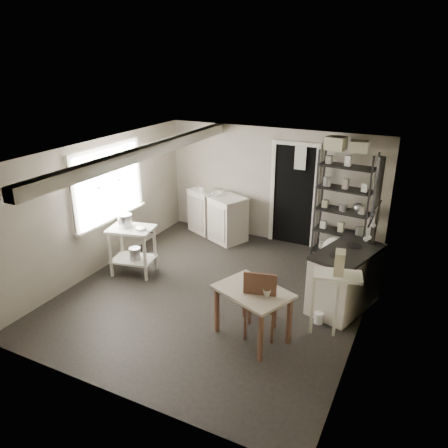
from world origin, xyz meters
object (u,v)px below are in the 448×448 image
at_px(prep_table, 133,252).
at_px(shelf_rack, 343,211).
at_px(stockpot, 125,222).
at_px(chair, 261,303).
at_px(work_table, 252,313).
at_px(flour_sack, 333,252).
at_px(base_cabinets, 217,215).
at_px(stove, 345,281).

bearing_deg(prep_table, shelf_rack, 34.93).
bearing_deg(stockpot, shelf_rack, 33.65).
bearing_deg(chair, work_table, -132.15).
relative_size(stockpot, flour_sack, 0.50).
xyz_separation_m(base_cabinets, flour_sack, (2.53, -0.28, -0.22)).
relative_size(prep_table, stockpot, 3.25).
xyz_separation_m(base_cabinets, chair, (2.13, -2.85, 0.03)).
bearing_deg(shelf_rack, prep_table, -139.20).
relative_size(base_cabinets, chair, 1.36).
bearing_deg(flour_sack, prep_table, -148.41).
xyz_separation_m(stove, chair, (-0.87, -1.20, 0.04)).
relative_size(stockpot, work_table, 0.27).
xyz_separation_m(prep_table, shelf_rack, (3.10, 2.17, 0.55)).
height_order(stockpot, work_table, stockpot).
distance_m(stockpot, flour_sack, 3.76).
relative_size(base_cabinets, shelf_rack, 0.68).
xyz_separation_m(prep_table, base_cabinets, (0.54, 2.17, 0.06)).
bearing_deg(work_table, base_cabinets, 124.60).
height_order(work_table, chair, chair).
height_order(base_cabinets, chair, chair).
height_order(base_cabinets, stove, base_cabinets).
relative_size(stockpot, shelf_rack, 0.13).
bearing_deg(stockpot, prep_table, -7.60).
bearing_deg(prep_table, chair, -14.31).
relative_size(stove, chair, 1.15).
height_order(stove, chair, chair).
distance_m(work_table, flour_sack, 2.74).
bearing_deg(prep_table, base_cabinets, 76.08).
bearing_deg(chair, stockpot, 152.30).
relative_size(base_cabinets, stove, 1.18).
xyz_separation_m(shelf_rack, chair, (-0.44, -2.85, -0.46)).
relative_size(prep_table, work_table, 0.89).
xyz_separation_m(stove, flour_sack, (-0.47, 1.36, -0.20)).
relative_size(stockpot, base_cabinets, 0.19).
bearing_deg(stockpot, stove, 7.87).
relative_size(shelf_rack, chair, 1.99).
bearing_deg(prep_table, stove, 8.42).
distance_m(chair, flour_sack, 2.61).
xyz_separation_m(stockpot, work_table, (2.72, -0.83, -0.56)).
height_order(prep_table, base_cabinets, base_cabinets).
distance_m(stockpot, stove, 3.73).
bearing_deg(base_cabinets, stockpot, -82.97).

